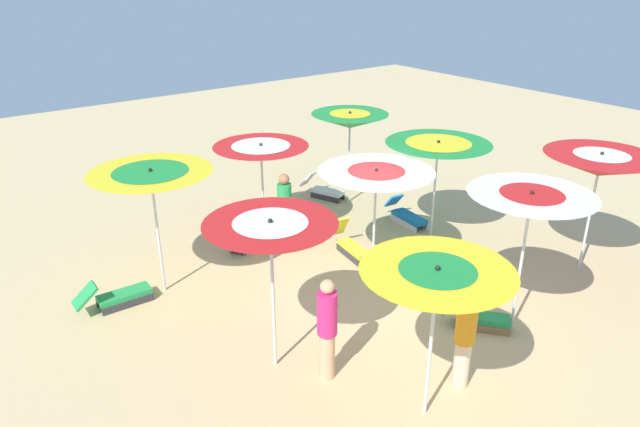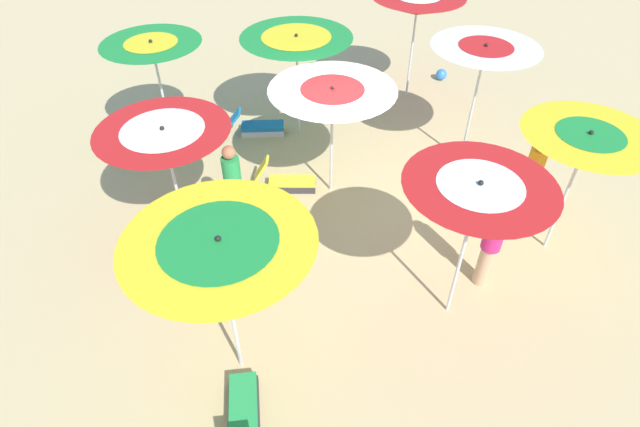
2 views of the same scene
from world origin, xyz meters
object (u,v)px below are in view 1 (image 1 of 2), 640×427
beach_umbrella_7 (261,153)px  lounger_1 (351,245)px  lounger_2 (478,317)px  beach_umbrella_3 (271,233)px  lounger_0 (243,240)px  beachgoer_1 (465,336)px  beach_umbrella_2 (600,165)px  beachgoer_2 (285,212)px  beach_umbrella_1 (530,204)px  beachgoer_0 (327,328)px  beach_umbrella_0 (437,281)px  beach_umbrella_5 (438,149)px  beach_umbrella_6 (151,180)px  beach_umbrella_8 (350,121)px  lounger_3 (407,215)px  lounger_4 (118,296)px  lounger_5 (324,190)px  beach_umbrella_4 (376,178)px

beach_umbrella_7 → lounger_1: beach_umbrella_7 is taller
lounger_2 → lounger_1: bearing=140.8°
beach_umbrella_3 → lounger_2: 4.13m
lounger_0 → beachgoer_1: (-0.30, 5.84, 0.67)m
beach_umbrella_2 → beachgoer_2: bearing=-45.1°
beachgoer_1 → beach_umbrella_1: bearing=-173.8°
beach_umbrella_2 → beachgoer_0: (6.14, -0.50, -1.39)m
beach_umbrella_0 → beach_umbrella_1: bearing=-169.0°
beach_umbrella_3 → beach_umbrella_2: bearing=169.6°
beach_umbrella_0 → beach_umbrella_5: size_ratio=1.01×
beachgoer_0 → beachgoer_2: bearing=87.2°
beach_umbrella_6 → beachgoer_0: size_ratio=1.47×
beach_umbrella_8 → beachgoer_1: beach_umbrella_8 is taller
beach_umbrella_1 → lounger_0: 6.19m
beach_umbrella_1 → beach_umbrella_7: bearing=-75.6°
lounger_2 → lounger_3: 4.37m
lounger_3 → lounger_4: (6.81, -0.58, 0.00)m
lounger_2 → lounger_3: size_ratio=0.87×
beachgoer_0 → lounger_5: bearing=75.6°
beach_umbrella_7 → lounger_0: bearing=20.1°
beach_umbrella_5 → beach_umbrella_7: size_ratio=1.04×
beach_umbrella_4 → beach_umbrella_5: (-2.12, -0.37, 0.09)m
lounger_2 → beachgoer_0: 3.00m
beach_umbrella_1 → lounger_5: beach_umbrella_1 is taller
beach_umbrella_3 → beach_umbrella_1: bearing=156.8°
lounger_4 → beachgoer_0: bearing=-63.0°
beach_umbrella_6 → lounger_0: size_ratio=2.31×
beach_umbrella_3 → beach_umbrella_8: bearing=-139.3°
lounger_4 → lounger_5: (-6.22, -1.93, 0.01)m
beach_umbrella_0 → beachgoer_0: 2.00m
beach_umbrella_4 → lounger_2: 3.13m
beach_umbrella_7 → lounger_3: (-3.11, 1.47, -1.80)m
lounger_5 → beachgoer_0: (4.39, 5.80, 0.66)m
beach_umbrella_1 → beachgoer_1: size_ratio=1.52×
beach_umbrella_7 → beachgoer_1: beach_umbrella_7 is taller
lounger_0 → lounger_5: size_ratio=0.85×
lounger_2 → lounger_4: (4.70, -4.41, 0.01)m
beach_umbrella_3 → beach_umbrella_7: (-2.34, -4.05, -0.28)m
beach_umbrella_2 → beach_umbrella_6: 8.33m
beach_umbrella_3 → lounger_5: bearing=-133.7°
beach_umbrella_7 → lounger_3: bearing=154.7°
beach_umbrella_6 → lounger_1: (-3.81, 1.03, -2.04)m
beach_umbrella_2 → lounger_3: (1.16, -3.79, -2.07)m
beach_umbrella_2 → lounger_0: size_ratio=2.36×
beach_umbrella_7 → lounger_1: (-1.00, 1.91, -1.78)m
beach_umbrella_2 → beach_umbrella_6: beach_umbrella_2 is taller
beach_umbrella_3 → beach_umbrella_7: 4.68m
lounger_1 → beach_umbrella_1: bearing=16.0°
beach_umbrella_6 → lounger_1: bearing=164.8°
beach_umbrella_5 → beachgoer_1: bearing=47.8°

